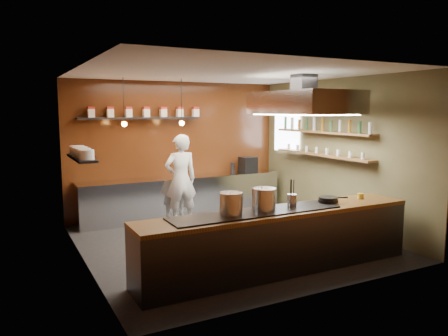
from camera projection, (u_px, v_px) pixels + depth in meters
floor at (229, 242)px, 7.90m from camera, size 5.00×5.00×0.00m
back_wall at (177, 149)px, 9.90m from camera, size 5.00×0.00×5.00m
left_wall at (82, 168)px, 6.56m from camera, size 0.00×5.00×5.00m
right_wall at (338, 153)px, 8.84m from camera, size 0.00×5.00×5.00m
ceiling at (229, 73)px, 7.50m from camera, size 5.00×5.00×0.00m
window_pane at (287, 130)px, 10.26m from camera, size 0.00×1.00×1.00m
prep_counter at (183, 197)px, 9.75m from camera, size 4.60×0.65×0.90m
pass_counter at (279, 240)px, 6.42m from camera, size 4.40×0.72×0.94m
tin_shelf at (139, 118)px, 9.27m from camera, size 2.60×0.26×0.04m
plate_shelf at (82, 158)px, 7.51m from camera, size 0.30×1.40×0.04m
bottle_shelf_upper at (322, 132)px, 8.97m from camera, size 0.26×2.80×0.04m
bottle_shelf_lower at (322, 155)px, 9.03m from camera, size 0.26×2.80×0.04m
extractor_hood at (303, 102)px, 7.81m from camera, size 1.20×2.00×0.72m
pendant_left at (124, 121)px, 8.47m from camera, size 0.10×0.10×0.95m
pendant_right at (182, 121)px, 9.02m from camera, size 0.10×0.10×0.95m
storage_tins at (146, 112)px, 9.33m from camera, size 2.43×0.13×0.22m
plate_stacks at (81, 152)px, 7.49m from camera, size 0.26×1.16×0.16m
bottles at (322, 125)px, 8.95m from camera, size 0.06×2.66×0.24m
wine_glasses at (322, 151)px, 9.02m from camera, size 0.07×2.37×0.13m
stockpot_large at (231, 204)px, 5.96m from camera, size 0.35×0.35×0.31m
stockpot_small at (264, 199)px, 6.23m from camera, size 0.41×0.41×0.33m
utensil_crock at (292, 200)px, 6.54m from camera, size 0.18×0.18×0.18m
frying_pan at (328, 199)px, 6.84m from camera, size 0.47×0.32×0.08m
butter_jar at (360, 196)px, 7.17m from camera, size 0.11×0.11×0.09m
espresso_machine at (248, 164)px, 10.45m from camera, size 0.36×0.35×0.35m
chef at (181, 179)px, 9.11m from camera, size 0.71×0.48×1.87m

